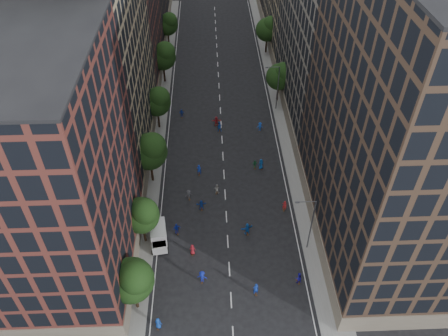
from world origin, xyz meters
The scene contains 37 objects.
ground centered at (0.00, 40.00, 0.00)m, with size 240.00×240.00×0.00m, color black.
sidewalk_left centered at (-12.00, 47.50, 0.07)m, with size 4.00×105.00×0.15m, color slate.
sidewalk_right centered at (12.00, 47.50, 0.07)m, with size 4.00×105.00×0.15m, color slate.
bldg_left_a centered at (-19.00, 11.00, 15.00)m, with size 14.00×22.00×30.00m, color #592822.
bldg_left_b centered at (-19.00, 35.00, 17.00)m, with size 14.00×26.00×34.00m, color #998764.
bldg_left_c centered at (-19.00, 58.00, 14.00)m, with size 14.00×20.00×28.00m, color #592822.
bldg_right_a centered at (19.00, 15.00, 18.00)m, with size 14.00×30.00×36.00m, color #402E22.
bldg_right_b centered at (19.00, 44.00, 16.50)m, with size 14.00×28.00×33.00m, color #635C51.
tree_left_0 centered at (-11.01, 3.85, 5.96)m, with size 5.20×5.20×8.83m.
tree_left_1 centered at (-11.02, 13.86, 5.55)m, with size 4.80×4.80×8.21m.
tree_left_2 centered at (-10.99, 25.83, 6.36)m, with size 5.60×5.60×9.45m.
tree_left_3 centered at (-11.02, 39.85, 5.82)m, with size 5.00×5.00×8.58m.
tree_left_4 centered at (-11.00, 55.84, 6.10)m, with size 5.40×5.40×9.08m.
tree_left_5 centered at (-11.02, 71.86, 5.68)m, with size 4.80×4.80×8.33m.
tree_right_a centered at (11.38, 47.85, 5.63)m, with size 5.00×5.00×8.39m.
tree_right_b centered at (11.39, 67.85, 5.96)m, with size 5.20×5.20×8.83m.
streetlamp_near centered at (10.37, 12.00, 5.17)m, with size 2.64×0.22×9.06m.
streetlamp_far centered at (10.37, 45.00, 5.17)m, with size 2.64×0.22×9.06m.
cargo_van centered at (-9.31, 13.80, 1.32)m, with size 2.80×4.94×2.50m.
skater_0 centered at (-8.50, 1.33, 0.85)m, with size 0.83×0.54×1.69m, color #1441AA.
skater_1 centered at (3.03, 5.30, 0.97)m, with size 0.71×0.46×1.93m, color #1331A0.
skater_2 centered at (8.50, 6.72, 0.85)m, with size 0.83×0.65×1.71m, color #1B14A3.
skater_3 centered at (-3.49, 7.28, 0.95)m, with size 1.23×0.71×1.90m, color #1422A3.
skater_4 centered at (-6.97, 15.20, 0.92)m, with size 1.08×0.45×1.85m, color #1427A5.
skater_5 centered at (2.73, 14.78, 0.96)m, with size 1.77×0.56×1.91m, color #114491.
skater_6 centered at (-4.76, 11.61, 0.84)m, with size 0.83×0.54×1.69m, color maroon.
skater_7 centered at (8.50, 19.03, 0.87)m, with size 0.64×0.42×1.75m, color #AD1C1F.
skater_8 centered at (-1.24, 22.93, 0.82)m, with size 0.80×0.62×1.65m, color #B4B5B0.
skater_9 centered at (-5.46, 21.85, 0.81)m, with size 1.05×0.60×1.63m, color #3F3F44.
skater_10 centered at (5.04, 28.39, 0.78)m, with size 0.91×0.38×1.56m, color #1C5E36.
skater_11 centered at (-3.58, 19.66, 0.82)m, with size 1.52×0.49×1.64m, color #123495.
skater_12 centered at (5.99, 28.18, 0.94)m, with size 0.91×0.59×1.87m, color navy.
skater_13 centered at (-3.95, 27.20, 0.95)m, with size 0.69×0.45×1.90m, color #1636B5.
skater_14 centered at (-0.41, 38.48, 0.95)m, with size 0.92×0.72×1.90m, color #1340A1.
skater_15 centered at (6.84, 38.30, 0.88)m, with size 1.14×0.65×1.76m, color #1544B1.
skater_16 centered at (-7.21, 43.06, 0.84)m, with size 0.98×0.41×1.68m, color #1433A6.
skater_17 centered at (-0.88, 40.15, 0.92)m, with size 1.71×0.55×1.85m, color maroon.
Camera 1 is at (-1.96, -24.15, 47.24)m, focal length 35.00 mm.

